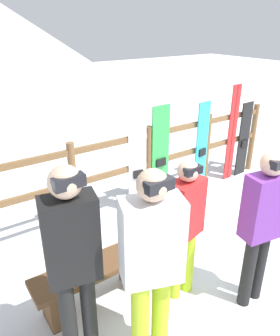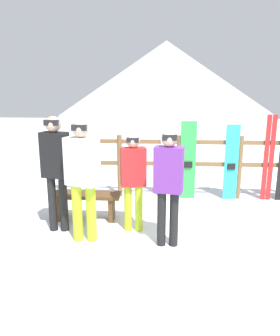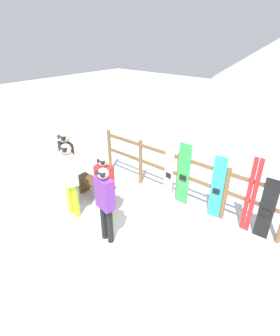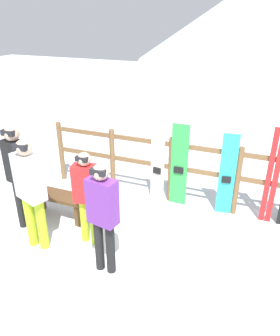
{
  "view_description": "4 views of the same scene",
  "coord_description": "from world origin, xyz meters",
  "views": [
    {
      "loc": [
        -2.66,
        -1.8,
        2.66
      ],
      "look_at": [
        -0.69,
        1.07,
        1.1
      ],
      "focal_mm": 35.0,
      "sensor_mm": 36.0,
      "label": 1
    },
    {
      "loc": [
        -0.38,
        -4.67,
        2.2
      ],
      "look_at": [
        -0.75,
        1.11,
        0.79
      ],
      "focal_mm": 35.0,
      "sensor_mm": 36.0,
      "label": 2
    },
    {
      "loc": [
        2.9,
        -3.04,
        3.81
      ],
      "look_at": [
        -0.43,
        0.9,
        1.12
      ],
      "focal_mm": 28.0,
      "sensor_mm": 36.0,
      "label": 3
    },
    {
      "loc": [
        1.54,
        -3.48,
        3.32
      ],
      "look_at": [
        -0.33,
        1.14,
        0.94
      ],
      "focal_mm": 35.0,
      "sensor_mm": 36.0,
      "label": 4
    }
  ],
  "objects": [
    {
      "name": "snowboard_cyan",
      "position": [
        1.04,
        1.79,
        0.75
      ],
      "size": [
        0.28,
        0.08,
        1.52
      ],
      "color": "#2DBFCC",
      "rests_on": "ground"
    },
    {
      "name": "person_white",
      "position": [
        -1.48,
        -0.24,
        1.03
      ],
      "size": [
        0.52,
        0.39,
        1.77
      ],
      "color": "#B7D826",
      "rests_on": "ground"
    },
    {
      "name": "ski_pair_red",
      "position": [
        1.76,
        1.8,
        0.86
      ],
      "size": [
        0.19,
        0.02,
        1.71
      ],
      "color": "red",
      "rests_on": "ground"
    },
    {
      "name": "ground_plane",
      "position": [
        0.0,
        0.0,
        0.0
      ],
      "size": [
        40.0,
        40.0,
        0.0
      ],
      "primitive_type": "plane",
      "color": "white"
    },
    {
      "name": "mountain_backdrop",
      "position": [
        0.0,
        23.85,
        3.0
      ],
      "size": [
        18.0,
        18.0,
        6.0
      ],
      "color": "silver",
      "rests_on": "ground"
    },
    {
      "name": "person_purple",
      "position": [
        -0.26,
        -0.32,
        0.97
      ],
      "size": [
        0.42,
        0.28,
        1.65
      ],
      "color": "black",
      "rests_on": "ground"
    },
    {
      "name": "person_black",
      "position": [
        -1.97,
        0.08,
        1.07
      ],
      "size": [
        0.44,
        0.3,
        1.8
      ],
      "color": "black",
      "rests_on": "ground"
    },
    {
      "name": "bench",
      "position": [
        -1.64,
        0.55,
        0.34
      ],
      "size": [
        1.17,
        0.36,
        0.47
      ],
      "color": "brown",
      "rests_on": "ground"
    },
    {
      "name": "fence",
      "position": [
        -0.0,
        1.85,
        0.75
      ],
      "size": [
        4.96,
        0.1,
        1.28
      ],
      "color": "brown",
      "rests_on": "ground"
    },
    {
      "name": "snowboard_white",
      "position": [
        -0.24,
        1.79,
        0.69
      ],
      "size": [
        0.27,
        0.09,
        1.39
      ],
      "color": "white",
      "rests_on": "ground"
    },
    {
      "name": "snowboard_green",
      "position": [
        0.17,
        1.79,
        0.79
      ],
      "size": [
        0.31,
        0.06,
        1.58
      ],
      "color": "green",
      "rests_on": "ground"
    },
    {
      "name": "person_red",
      "position": [
        -0.79,
        0.15,
        0.9
      ],
      "size": [
        0.42,
        0.29,
        1.54
      ],
      "color": "#B7D826",
      "rests_on": "ground"
    }
  ]
}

